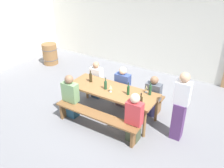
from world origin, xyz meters
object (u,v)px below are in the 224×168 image
at_px(seated_guest_far_0, 97,81).
at_px(wine_bottle_2, 141,101).
at_px(seated_guest_far_2, 153,97).
at_px(wine_bottle_0, 150,90).
at_px(seated_guest_near_1, 134,119).
at_px(wine_glass_0, 146,88).
at_px(bench_far, 125,91).
at_px(seated_guest_near_0, 71,97).
at_px(tasting_table, 112,92).
at_px(seated_guest_far_1, 123,88).
at_px(standing_host, 180,107).
at_px(bench_near, 96,117).
at_px(wine_bottle_1, 128,90).
at_px(wine_barrel, 50,54).
at_px(wine_glass_1, 111,87).
at_px(wine_bottle_4, 106,85).
at_px(wine_bottle_3, 91,78).

bearing_deg(seated_guest_far_0, wine_bottle_2, 64.07).
bearing_deg(seated_guest_far_0, seated_guest_far_2, 90.00).
height_order(wine_bottle_0, seated_guest_near_1, seated_guest_near_1).
xyz_separation_m(wine_glass_0, seated_guest_near_1, (0.12, -0.87, -0.31)).
xyz_separation_m(bench_far, seated_guest_far_0, (-0.86, -0.15, 0.16)).
height_order(seated_guest_near_0, seated_guest_far_2, seated_guest_near_0).
distance_m(tasting_table, seated_guest_far_1, 0.58).
xyz_separation_m(wine_glass_0, standing_host, (0.91, -0.29, -0.09)).
distance_m(tasting_table, standing_host, 1.68).
bearing_deg(bench_near, bench_far, 90.00).
distance_m(seated_guest_near_0, standing_host, 2.61).
bearing_deg(wine_bottle_2, wine_glass_0, 102.82).
bearing_deg(wine_bottle_0, bench_far, 152.45).
height_order(wine_bottle_1, seated_guest_near_0, seated_guest_near_0).
bearing_deg(wine_bottle_2, wine_barrel, 157.24).
xyz_separation_m(wine_bottle_2, wine_glass_1, (-0.87, 0.18, 0.01)).
height_order(wine_bottle_4, seated_guest_far_2, seated_guest_far_2).
xyz_separation_m(wine_bottle_3, wine_glass_1, (0.71, -0.18, 0.00)).
relative_size(wine_glass_0, seated_guest_near_0, 0.16).
bearing_deg(wine_bottle_3, seated_guest_far_0, 109.50).
distance_m(wine_glass_0, standing_host, 0.95).
bearing_deg(wine_bottle_1, seated_guest_near_1, -51.17).
relative_size(bench_far, seated_guest_far_0, 1.98).
xyz_separation_m(tasting_table, seated_guest_far_2, (0.86, 0.56, -0.16)).
height_order(wine_glass_0, seated_guest_far_1, seated_guest_far_1).
bearing_deg(tasting_table, wine_barrel, 156.19).
xyz_separation_m(wine_bottle_0, wine_bottle_4, (-1.03, -0.31, -0.02)).
bearing_deg(wine_glass_1, seated_guest_far_0, 142.81).
bearing_deg(seated_guest_far_1, wine_bottle_4, -11.94).
bearing_deg(wine_bottle_2, bench_near, -155.49).
distance_m(wine_bottle_4, standing_host, 1.82).
xyz_separation_m(wine_bottle_0, seated_guest_far_2, (-0.03, 0.31, -0.37)).
bearing_deg(bench_near, wine_glass_0, 53.04).
xyz_separation_m(bench_near, seated_guest_near_0, (-0.85, 0.15, 0.19)).
distance_m(wine_bottle_4, seated_guest_far_2, 1.23).
xyz_separation_m(wine_glass_1, standing_host, (1.64, 0.14, -0.08)).
bearing_deg(wine_bottle_2, wine_glass_1, 168.18).
xyz_separation_m(bench_far, seated_guest_near_0, (-0.85, -1.27, 0.19)).
relative_size(tasting_table, wine_bottle_0, 6.61).
bearing_deg(seated_guest_far_1, wine_glass_1, 3.65).
relative_size(wine_bottle_3, wine_glass_1, 1.81).
bearing_deg(seated_guest_far_1, wine_bottle_1, 38.92).
bearing_deg(wine_bottle_0, seated_guest_far_1, 160.79).
bearing_deg(seated_guest_near_1, wine_bottle_0, 0.06).
height_order(tasting_table, wine_bottle_2, wine_bottle_2).
distance_m(bench_far, wine_bottle_1, 0.99).
distance_m(seated_guest_far_2, wine_barrel, 4.78).
bearing_deg(seated_guest_far_0, wine_barrel, -110.77).
height_order(seated_guest_far_0, seated_guest_far_2, seated_guest_far_0).
height_order(wine_bottle_4, wine_glass_0, wine_bottle_4).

